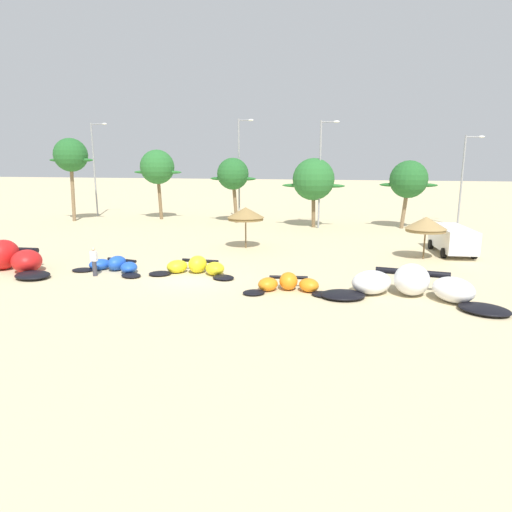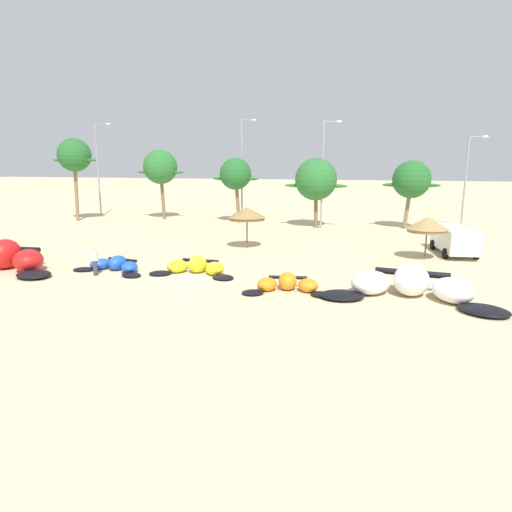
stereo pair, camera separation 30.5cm
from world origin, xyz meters
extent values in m
plane|color=beige|center=(0.00, 0.00, 0.00)|extent=(260.00, 260.00, 0.00)
ellipsoid|color=red|center=(-11.64, -0.35, 0.88)|extent=(1.78, 2.14, 1.76)
ellipsoid|color=red|center=(-9.80, -0.67, 0.65)|extent=(2.55, 2.61, 1.30)
ellipsoid|color=black|center=(-8.56, -1.79, 0.18)|extent=(2.40, 2.14, 0.35)
cylinder|color=black|center=(-11.69, 0.36, 1.04)|extent=(3.49, 0.56, 0.32)
cube|color=black|center=(-11.63, -0.55, 0.88)|extent=(1.31, 0.82, 0.04)
ellipsoid|color=black|center=(-6.81, 0.21, 0.09)|extent=(1.40, 1.16, 0.17)
ellipsoid|color=blue|center=(-6.05, 0.78, 0.32)|extent=(1.55, 1.55, 0.63)
ellipsoid|color=blue|center=(-4.98, 0.88, 0.43)|extent=(1.13, 1.39, 0.85)
ellipsoid|color=blue|center=(-4.00, 0.45, 0.32)|extent=(1.39, 1.54, 0.63)
ellipsoid|color=black|center=(-3.46, -0.34, 0.09)|extent=(1.55, 1.43, 0.17)
cylinder|color=black|center=(-4.91, 1.31, 0.52)|extent=(1.99, 0.50, 0.18)
cube|color=black|center=(-5.00, 0.75, 0.43)|extent=(0.79, 0.56, 0.04)
ellipsoid|color=black|center=(-2.06, 0.36, 0.10)|extent=(1.51, 1.38, 0.20)
ellipsoid|color=yellow|center=(-1.32, 1.11, 0.37)|extent=(1.56, 1.61, 0.73)
ellipsoid|color=yellow|center=(-0.18, 1.38, 0.49)|extent=(1.05, 1.25, 0.99)
ellipsoid|color=yellow|center=(0.95, 1.08, 0.37)|extent=(1.55, 1.60, 0.73)
ellipsoid|color=black|center=(1.67, 0.31, 0.10)|extent=(1.52, 1.40, 0.20)
cylinder|color=black|center=(-0.18, 1.81, 0.59)|extent=(2.19, 0.23, 0.20)
cube|color=black|center=(-0.18, 1.26, 0.49)|extent=(0.80, 0.46, 0.04)
ellipsoid|color=black|center=(3.90, -2.00, 0.09)|extent=(1.38, 1.31, 0.18)
ellipsoid|color=orange|center=(4.45, -1.25, 0.33)|extent=(1.30, 1.38, 0.65)
ellipsoid|color=orange|center=(5.41, -0.87, 0.44)|extent=(1.05, 1.20, 0.88)
ellipsoid|color=orange|center=(6.44, -0.98, 0.33)|extent=(1.40, 1.41, 0.65)
ellipsoid|color=black|center=(7.17, -1.55, 0.09)|extent=(1.25, 1.12, 0.18)
cylinder|color=black|center=(5.36, -0.49, 0.53)|extent=(1.93, 0.44, 0.18)
cube|color=black|center=(5.42, -0.97, 0.44)|extent=(0.75, 0.48, 0.04)
ellipsoid|color=black|center=(8.11, -1.65, 0.15)|extent=(2.41, 2.07, 0.30)
ellipsoid|color=white|center=(9.41, -0.60, 0.55)|extent=(2.63, 2.66, 1.11)
ellipsoid|color=white|center=(11.27, -0.38, 0.75)|extent=(1.90, 2.29, 1.49)
ellipsoid|color=white|center=(13.02, -1.07, 0.55)|extent=(2.43, 2.62, 1.11)
ellipsoid|color=black|center=(14.01, -2.42, 0.15)|extent=(2.62, 2.43, 0.30)
cylinder|color=black|center=(11.37, 0.35, 0.91)|extent=(3.50, 0.76, 0.32)
cube|color=black|center=(11.25, -0.59, 0.75)|extent=(1.35, 0.91, 0.04)
cylinder|color=brown|center=(0.75, 9.06, 1.13)|extent=(0.10, 0.10, 2.27)
cone|color=olive|center=(0.75, 9.06, 2.64)|extent=(2.70, 2.70, 0.74)
cylinder|color=olive|center=(0.75, 9.06, 2.17)|extent=(2.57, 2.57, 0.20)
cylinder|color=brown|center=(12.98, 8.04, 1.00)|extent=(0.10, 0.10, 2.01)
cone|color=#9E7F4C|center=(12.98, 8.04, 2.39)|extent=(2.61, 2.61, 0.77)
cylinder|color=olive|center=(12.98, 8.04, 1.91)|extent=(2.48, 2.48, 0.20)
cube|color=white|center=(15.10, 10.27, 1.09)|extent=(2.46, 5.25, 1.50)
cube|color=black|center=(14.95, 11.66, 1.35)|extent=(2.02, 1.46, 0.56)
cylinder|color=black|center=(13.98, 11.73, 0.34)|extent=(0.31, 0.70, 0.68)
cylinder|color=black|center=(15.89, 11.94, 0.34)|extent=(0.31, 0.70, 0.68)
cylinder|color=black|center=(14.31, 8.60, 0.34)|extent=(0.31, 0.70, 0.68)
cylinder|color=black|center=(16.23, 8.81, 0.34)|extent=(0.31, 0.70, 0.68)
cylinder|color=#383842|center=(-5.52, -0.58, 0.42)|extent=(0.24, 0.24, 0.85)
cube|color=white|center=(-5.52, -0.58, 1.13)|extent=(0.36, 0.22, 0.56)
sphere|color=beige|center=(-5.52, -0.58, 1.52)|extent=(0.20, 0.20, 0.20)
cylinder|color=#7F6647|center=(-20.61, 19.51, 3.44)|extent=(0.59, 0.36, 6.89)
sphere|color=#236028|center=(-20.50, 19.51, 6.88)|extent=(3.43, 3.43, 3.43)
ellipsoid|color=#236028|center=(-21.87, 19.51, 6.36)|extent=(2.40, 0.50, 0.36)
ellipsoid|color=#236028|center=(-19.13, 19.51, 6.36)|extent=(2.40, 0.50, 0.36)
cylinder|color=brown|center=(-12.41, 22.99, 2.82)|extent=(0.58, 0.36, 5.65)
sphere|color=#286B2D|center=(-12.52, 22.99, 5.64)|extent=(3.66, 3.66, 3.66)
ellipsoid|color=#286B2D|center=(-13.98, 22.99, 5.09)|extent=(2.57, 0.50, 0.36)
ellipsoid|color=#286B2D|center=(-11.05, 22.99, 5.09)|extent=(2.57, 0.50, 0.36)
cylinder|color=brown|center=(-3.68, 22.19, 2.49)|extent=(0.72, 0.36, 4.99)
sphere|color=#236028|center=(-3.86, 22.19, 4.98)|extent=(3.22, 3.22, 3.22)
ellipsoid|color=#236028|center=(-5.15, 22.19, 4.50)|extent=(2.26, 0.50, 0.36)
ellipsoid|color=#236028|center=(-2.57, 22.19, 4.50)|extent=(2.26, 0.50, 0.36)
cylinder|color=brown|center=(4.55, 20.62, 2.29)|extent=(0.49, 0.36, 4.58)
sphere|color=#286B2D|center=(4.49, 20.62, 4.57)|extent=(3.97, 3.97, 3.97)
ellipsoid|color=#286B2D|center=(2.90, 20.62, 3.97)|extent=(2.78, 0.50, 0.36)
ellipsoid|color=#286B2D|center=(6.08, 20.62, 3.97)|extent=(2.78, 0.50, 0.36)
cylinder|color=#7F6647|center=(13.03, 21.77, 2.30)|extent=(0.71, 0.36, 4.62)
sphere|color=#236028|center=(13.21, 21.77, 4.60)|extent=(3.48, 3.48, 3.48)
ellipsoid|color=#236028|center=(11.82, 21.77, 4.08)|extent=(2.43, 0.50, 0.36)
ellipsoid|color=#236028|center=(14.60, 21.77, 4.08)|extent=(2.43, 0.50, 0.36)
cylinder|color=gray|center=(-20.54, 23.67, 5.21)|extent=(0.18, 0.18, 10.41)
cylinder|color=gray|center=(-19.71, 23.67, 10.26)|extent=(1.66, 0.10, 0.10)
ellipsoid|color=silver|center=(-18.89, 23.67, 10.26)|extent=(0.56, 0.24, 0.20)
cylinder|color=gray|center=(-3.52, 23.36, 5.23)|extent=(0.18, 0.18, 10.46)
cylinder|color=gray|center=(-2.88, 23.36, 10.31)|extent=(1.28, 0.10, 0.10)
ellipsoid|color=silver|center=(-2.24, 23.36, 10.31)|extent=(0.56, 0.24, 0.20)
cylinder|color=gray|center=(5.12, 20.09, 4.94)|extent=(0.18, 0.18, 9.89)
cylinder|color=gray|center=(5.80, 20.09, 9.74)|extent=(1.35, 0.10, 0.10)
ellipsoid|color=silver|center=(6.48, 20.09, 9.74)|extent=(0.56, 0.24, 0.20)
cylinder|color=gray|center=(18.43, 24.74, 4.33)|extent=(0.18, 0.18, 8.66)
cylinder|color=gray|center=(19.12, 24.74, 8.51)|extent=(1.38, 0.10, 0.10)
ellipsoid|color=silver|center=(19.81, 24.74, 8.51)|extent=(0.56, 0.24, 0.20)
camera|label=1|loc=(8.48, -21.83, 6.29)|focal=30.94mm
camera|label=2|loc=(8.78, -21.76, 6.29)|focal=30.94mm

